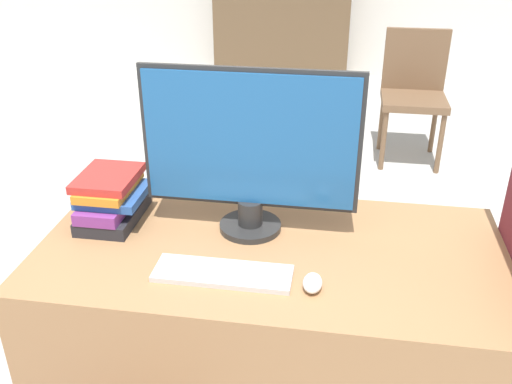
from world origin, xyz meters
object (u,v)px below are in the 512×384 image
(far_chair, at_px, (414,88))
(book_stack, at_px, (111,198))
(monitor, at_px, (250,149))
(mouse, at_px, (313,283))
(keyboard, at_px, (223,273))

(far_chair, bearing_deg, book_stack, -90.95)
(monitor, bearing_deg, book_stack, -178.32)
(mouse, bearing_deg, monitor, 127.22)
(book_stack, bearing_deg, monitor, 1.68)
(keyboard, relative_size, mouse, 4.62)
(keyboard, distance_m, far_chair, 2.85)
(mouse, distance_m, book_stack, 0.74)
(far_chair, bearing_deg, mouse, -75.78)
(monitor, height_order, far_chair, monitor)
(monitor, xyz_separation_m, keyboard, (-0.03, -0.27, -0.27))
(book_stack, height_order, far_chair, book_stack)
(monitor, distance_m, book_stack, 0.50)
(keyboard, height_order, far_chair, far_chair)
(far_chair, bearing_deg, keyboard, -80.89)
(monitor, relative_size, book_stack, 2.46)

